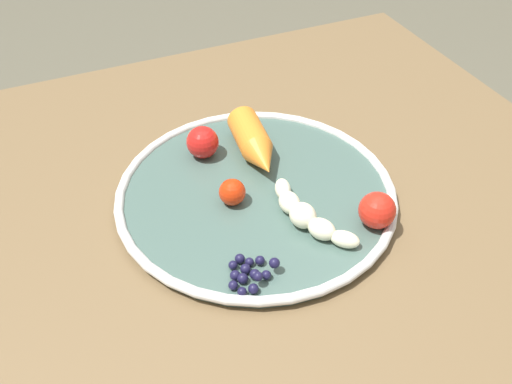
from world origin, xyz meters
TOP-DOWN VIEW (x-y plane):
  - dining_table at (0.00, 0.00)m, footprint 0.94×0.82m
  - plate at (0.01, 0.01)m, footprint 0.35×0.35m
  - banana at (0.04, -0.07)m, footprint 0.07×0.14m
  - carrot_orange at (0.04, 0.07)m, footprint 0.06×0.13m
  - blueberry_pile at (-0.05, -0.12)m, footprint 0.06×0.06m
  - tomato_near at (-0.02, 0.00)m, footprint 0.03×0.03m
  - tomato_mid at (-0.02, 0.10)m, footprint 0.04×0.04m
  - tomato_far at (0.12, -0.10)m, footprint 0.04×0.04m

SIDE VIEW (x-z plane):
  - dining_table at x=0.00m, z-range 0.26..0.96m
  - plate at x=0.01m, z-range 0.70..0.72m
  - blueberry_pile at x=-0.05m, z-range 0.71..0.73m
  - banana at x=0.04m, z-range 0.71..0.74m
  - tomato_near at x=-0.02m, z-range 0.71..0.75m
  - carrot_orange at x=0.04m, z-range 0.71..0.76m
  - tomato_mid at x=-0.02m, z-range 0.71..0.76m
  - tomato_far at x=0.12m, z-range 0.71..0.76m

